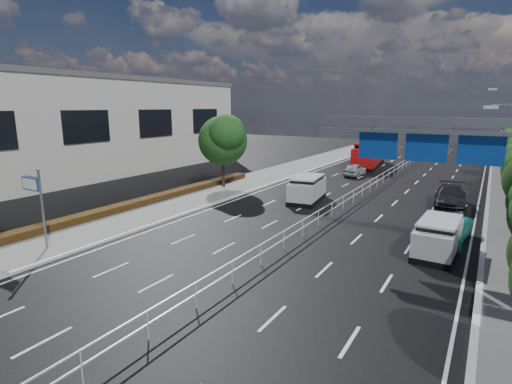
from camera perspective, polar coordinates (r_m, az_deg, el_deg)
The scene contains 17 objects.
ground at distance 16.15m, azimuth -6.70°, elevation -14.98°, with size 160.00×160.00×0.00m, color black.
sidewalk_near at distance 24.40m, azimuth -28.92°, elevation -6.76°, with size 5.00×140.00×0.14m, color slate.
kerb_near at distance 22.36m, azimuth -25.60°, elevation -8.08°, with size 0.25×140.00×0.15m, color silver.
kerb_far at distance 13.48m, azimuth 28.31°, elevation -22.09°, with size 0.25×140.00×0.15m, color silver.
median_fence at distance 35.64m, azimuth 15.69°, elevation 0.66°, with size 0.05×85.00×1.02m.
hedge_near at distance 28.39m, azimuth -22.21°, elevation -3.01°, with size 1.00×36.00×0.44m, color black.
toilet_sign at distance 23.23m, azimuth -28.95°, elevation -0.30°, with size 1.62×0.18×4.34m.
overhead_gantry at distance 21.58m, azimuth 25.11°, elevation 6.40°, with size 10.24×0.38×7.45m.
near_building at distance 48.74m, azimuth -22.53°, elevation 8.48°, with size 12.00×38.00×10.00m, color beige.
near_tree_back at distance 36.04m, azimuth -4.72°, elevation 7.76°, with size 4.84×4.51×6.69m.
white_minivan at distance 31.58m, azimuth 7.32°, elevation 0.44°, with size 2.59×4.85×2.01m.
red_bus at distance 51.42m, azimuth 15.81°, elevation 5.33°, with size 3.69×10.77×3.15m.
near_car_silver at distance 44.27m, azimuth 13.95°, elevation 3.11°, with size 1.56×3.89×1.32m, color #9FA2A6.
near_car_dark at distance 62.80m, azimuth 18.21°, elevation 5.46°, with size 1.44×4.14×1.36m, color black.
silver_minivan at distance 22.28m, azimuth 24.60°, elevation -5.83°, with size 2.04×4.43×1.81m.
parked_car_teal at distance 24.34m, azimuth 25.05°, elevation -4.80°, with size 2.40×5.21×1.45m, color #1A7678.
parked_car_dark at distance 33.05m, azimuth 26.05°, elevation -0.57°, with size 2.17×5.34×1.55m, color black.
Camera 1 is at (8.84, -11.35, 7.34)m, focal length 28.00 mm.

